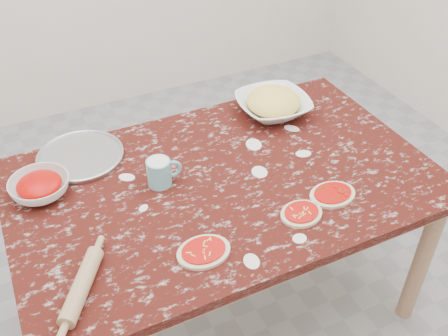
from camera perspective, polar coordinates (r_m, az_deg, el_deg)
ground at (r=2.49m, az=-0.00°, el=-14.57°), size 4.00×4.00×0.00m
worktable at (r=2.00m, az=-0.00°, el=-2.98°), size 1.60×1.00×0.75m
pizza_tray at (r=2.12m, az=-15.74°, el=1.26°), size 0.44×0.44×0.01m
sauce_bowl at (r=1.97m, az=-19.88°, el=-2.05°), size 0.26×0.26×0.07m
cheese_bowl at (r=2.31m, az=5.50°, el=6.94°), size 0.34×0.34×0.08m
flour_mug at (r=1.90m, az=-7.16°, el=-0.43°), size 0.14×0.09×0.11m
pizza_left at (r=1.67m, az=-2.29°, el=-9.31°), size 0.18×0.14×0.02m
pizza_mid at (r=1.81m, az=8.64°, el=-5.05°), size 0.17×0.15×0.02m
pizza_right at (r=1.90m, az=12.03°, el=-2.90°), size 0.18×0.14×0.02m
rolling_pin at (r=1.61m, az=-15.62°, el=-12.54°), size 0.19×0.26×0.05m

